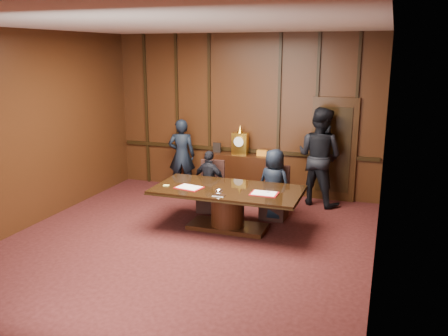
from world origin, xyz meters
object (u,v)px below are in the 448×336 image
object	(u,v)px
witness_right	(319,156)
sideboard	(240,172)
signatory_right	(274,184)
conference_table	(228,202)
witness_left	(182,155)
signatory_left	(210,181)

from	to	relation	value
witness_right	sideboard	bearing A→B (deg)	16.36
signatory_right	witness_right	size ratio (longest dim) A/B	0.67
witness_right	conference_table	bearing A→B (deg)	78.38
sideboard	witness_right	size ratio (longest dim) A/B	0.79
witness_left	sideboard	bearing A→B (deg)	173.22
witness_left	witness_right	bearing A→B (deg)	165.14
sideboard	conference_table	bearing A→B (deg)	-78.25
sideboard	signatory_right	world-z (taller)	sideboard
signatory_right	witness_right	xyz separation A→B (m)	(0.66, 1.20, 0.34)
signatory_left	signatory_right	distance (m)	1.30
sideboard	signatory_right	distance (m)	1.76
signatory_left	witness_left	world-z (taller)	witness_left
signatory_right	witness_left	size ratio (longest dim) A/B	0.82
signatory_left	signatory_right	size ratio (longest dim) A/B	0.91
witness_left	signatory_left	bearing A→B (deg)	118.35
sideboard	witness_left	size ratio (longest dim) A/B	0.97
conference_table	witness_left	world-z (taller)	witness_left
sideboard	witness_left	xyz separation A→B (m)	(-1.32, -0.21, 0.34)
sideboard	signatory_left	bearing A→B (deg)	-98.40
witness_right	signatory_right	bearing A→B (deg)	82.83
signatory_right	witness_left	bearing A→B (deg)	-8.58
conference_table	signatory_right	bearing A→B (deg)	50.91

